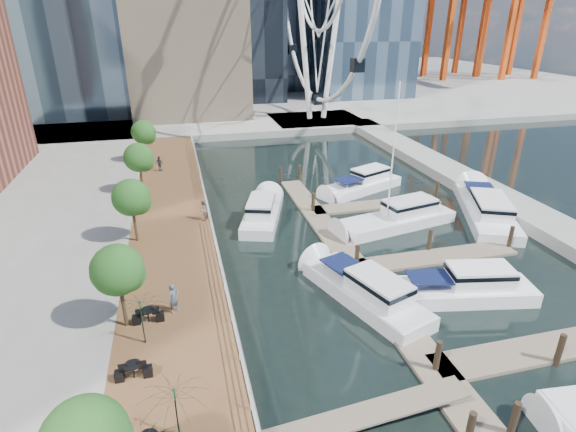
# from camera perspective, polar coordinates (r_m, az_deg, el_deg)

# --- Properties ---
(ground) EXTENTS (520.00, 520.00, 0.00)m
(ground) POSITION_cam_1_polar(r_m,az_deg,el_deg) (24.01, 9.20, -16.98)
(ground) COLOR black
(ground) RESTS_ON ground
(boardwalk) EXTENTS (6.00, 60.00, 1.00)m
(boardwalk) POSITION_cam_1_polar(r_m,az_deg,el_deg) (34.91, -14.47, -2.59)
(boardwalk) COLOR brown
(boardwalk) RESTS_ON ground
(seawall) EXTENTS (0.25, 60.00, 1.00)m
(seawall) POSITION_cam_1_polar(r_m,az_deg,el_deg) (34.95, -9.57, -2.10)
(seawall) COLOR #595954
(seawall) RESTS_ON ground
(land_far) EXTENTS (200.00, 114.00, 1.00)m
(land_far) POSITION_cam_1_polar(r_m,az_deg,el_deg) (119.70, -10.64, 16.16)
(land_far) COLOR gray
(land_far) RESTS_ON ground
(breakwater) EXTENTS (4.00, 60.00, 1.00)m
(breakwater) POSITION_cam_1_polar(r_m,az_deg,el_deg) (48.35, 22.15, 3.83)
(breakwater) COLOR gray
(breakwater) RESTS_ON ground
(pier) EXTENTS (14.00, 12.00, 1.00)m
(pier) POSITION_cam_1_polar(r_m,az_deg,el_deg) (73.47, 3.64, 11.90)
(pier) COLOR gray
(pier) RESTS_ON ground
(railing) EXTENTS (0.10, 60.00, 1.05)m
(railing) POSITION_cam_1_polar(r_m,az_deg,el_deg) (34.52, -9.85, -0.59)
(railing) COLOR white
(railing) RESTS_ON boardwalk
(floating_docks) EXTENTS (16.00, 34.00, 2.60)m
(floating_docks) POSITION_cam_1_polar(r_m,az_deg,el_deg) (34.35, 15.14, -3.13)
(floating_docks) COLOR #6D6051
(floating_docks) RESTS_ON ground
(port_cranes) EXTENTS (40.00, 52.00, 38.00)m
(port_cranes) POSITION_cam_1_polar(r_m,az_deg,el_deg) (135.32, 21.84, 24.14)
(port_cranes) COLOR #D84C14
(port_cranes) RESTS_ON ground
(street_trees) EXTENTS (2.60, 42.60, 4.60)m
(street_trees) POSITION_cam_1_polar(r_m,az_deg,el_deg) (32.68, -19.31, 2.22)
(street_trees) COLOR #3F2B1C
(street_trees) RESTS_ON ground
(cafe_tables) EXTENTS (2.50, 13.70, 0.74)m
(cafe_tables) POSITION_cam_1_polar(r_m,az_deg,el_deg) (20.42, -18.21, -21.74)
(cafe_tables) COLOR black
(cafe_tables) RESTS_ON ground
(yacht_foreground) EXTENTS (9.94, 4.37, 2.15)m
(yacht_foreground) POSITION_cam_1_polar(r_m,az_deg,el_deg) (29.58, 20.84, -9.72)
(yacht_foreground) COLOR white
(yacht_foreground) RESTS_ON ground
(pedestrian_near) EXTENTS (0.74, 0.72, 1.71)m
(pedestrian_near) POSITION_cam_1_polar(r_m,az_deg,el_deg) (25.16, -14.32, -10.07)
(pedestrian_near) COLOR #4E5768
(pedestrian_near) RESTS_ON boardwalk
(pedestrian_mid) EXTENTS (1.00, 1.05, 1.71)m
(pedestrian_mid) POSITION_cam_1_polar(r_m,az_deg,el_deg) (35.72, -10.73, 0.78)
(pedestrian_mid) COLOR #82665A
(pedestrian_mid) RESTS_ON boardwalk
(pedestrian_far) EXTENTS (0.97, 0.88, 1.58)m
(pedestrian_far) POSITION_cam_1_polar(r_m,az_deg,el_deg) (48.66, -15.98, 6.41)
(pedestrian_far) COLOR #33363F
(pedestrian_far) RESTS_ON boardwalk
(moored_yachts) EXTENTS (25.63, 33.26, 11.50)m
(moored_yachts) POSITION_cam_1_polar(r_m,az_deg,el_deg) (36.80, 14.14, -2.01)
(moored_yachts) COLOR silver
(moored_yachts) RESTS_ON ground
(cafe_seating) EXTENTS (4.63, 10.99, 2.50)m
(cafe_seating) POSITION_cam_1_polar(r_m,az_deg,el_deg) (19.81, -16.63, -19.82)
(cafe_seating) COLOR #103D19
(cafe_seating) RESTS_ON ground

